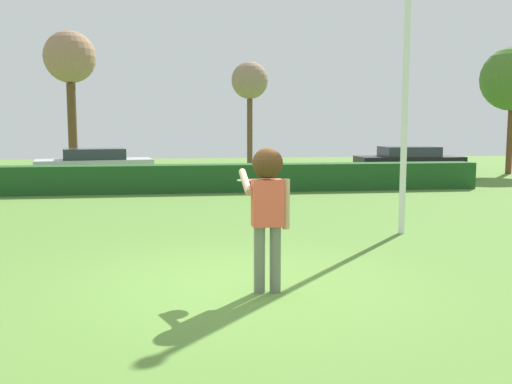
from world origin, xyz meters
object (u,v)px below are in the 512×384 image
Objects in this scene: parked_car_black at (409,160)px; person at (267,198)px; frisbee at (248,180)px; bare_elm_tree at (250,83)px; maple_tree at (70,60)px; lamppost at (407,40)px; parked_car_silver at (95,164)px.

person is at bearing -118.87° from parked_car_black.
person is 6.46× the size of frisbee.
person is 0.51m from frisbee.
parked_car_black is at bearing -42.75° from bare_elm_tree.
maple_tree is at bearing -178.09° from bare_elm_tree.
lamppost is (3.41, 3.07, 2.30)m from frisbee.
parked_car_silver and parked_car_black have the same top height.
bare_elm_tree is (8.29, 0.28, -0.89)m from maple_tree.
frisbee is 0.07× the size of parked_car_black.
maple_tree reaches higher than bare_elm_tree.
person is 0.35× the size of bare_elm_tree.
lamppost is 1.51× the size of parked_car_silver.
frisbee is (-0.19, 0.44, 0.18)m from person.
bare_elm_tree is at bearing 92.47° from lamppost.
maple_tree reaches higher than parked_car_black.
lamppost is at bearing 42.03° from frisbee.
frisbee is at bearing -120.13° from parked_car_black.
parked_car_silver is (-4.12, 14.87, -0.50)m from person.
lamppost reaches higher than person.
bare_elm_tree is at bearing 82.42° from frisbee.
person is 20.89m from bare_elm_tree.
person is at bearing -132.55° from lamppost.
parked_car_black is (12.45, 0.25, 0.00)m from parked_car_silver.
frisbee is 0.06× the size of parked_car_silver.
maple_tree is 1.24× the size of bare_elm_tree.
person is 21.42m from maple_tree.
maple_tree is (-5.62, 19.81, 3.68)m from frisbee.
frisbee is at bearing -97.58° from bare_elm_tree.
parked_car_black is 8.69m from bare_elm_tree.
parked_car_silver is (-3.93, 14.43, -0.69)m from frisbee.
lamppost is at bearing 47.45° from person.
parked_car_black is 0.67× the size of maple_tree.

